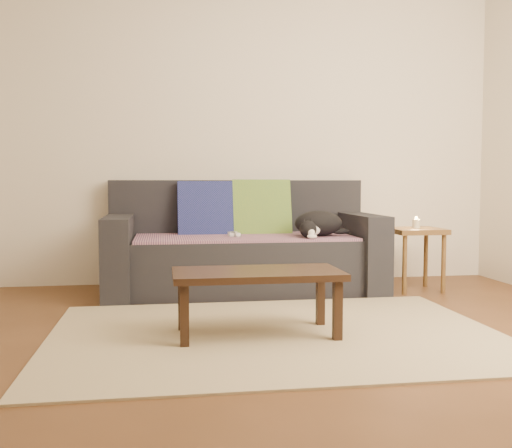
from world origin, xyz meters
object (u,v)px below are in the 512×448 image
wii_remote_a (233,234)px  wii_remote_b (234,234)px  sofa (242,251)px  coffee_table (257,279)px  cat (318,224)px  side_table (416,239)px

wii_remote_a → wii_remote_b: bearing=-161.7°
sofa → coffee_table: size_ratio=2.28×
sofa → cat: 0.64m
wii_remote_a → coffee_table: (-0.03, -1.34, -0.13)m
cat → wii_remote_b: (-0.64, 0.09, -0.08)m
sofa → cat: bearing=-21.2°
cat → coffee_table: cat is taller
sofa → side_table: sofa is taller
wii_remote_a → side_table: size_ratio=0.30×
sofa → cat: sofa is taller
sofa → wii_remote_b: bearing=-123.9°
cat → side_table: size_ratio=0.94×
wii_remote_a → wii_remote_b: size_ratio=1.00×
sofa → coffee_table: bearing=-94.3°
wii_remote_b → side_table: size_ratio=0.30×
sofa → wii_remote_a: 0.19m
wii_remote_a → side_table: side_table is taller
cat → coffee_table: size_ratio=0.50×
sofa → side_table: (1.35, -0.22, 0.10)m
coffee_table → wii_remote_b: bearing=88.8°
sofa → coffee_table: 1.44m
sofa → wii_remote_a: size_ratio=14.00×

